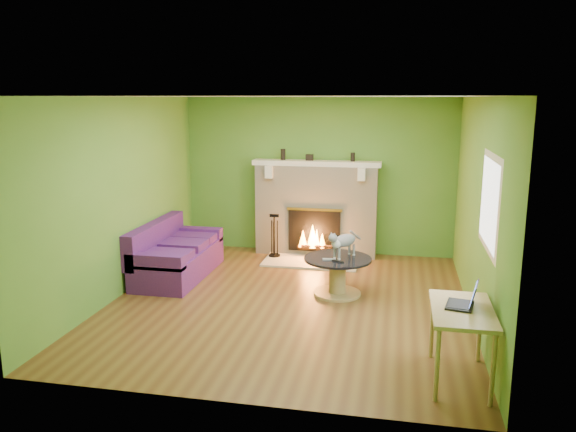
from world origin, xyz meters
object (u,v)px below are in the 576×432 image
desk (462,317)px  cat (345,244)px  coffee_table (338,273)px  sofa (175,256)px

desk → cat: cat is taller
desk → cat: bearing=121.1°
coffee_table → desk: (1.37, -2.09, 0.33)m
sofa → cat: size_ratio=2.98×
sofa → coffee_table: size_ratio=1.97×
cat → coffee_table: bearing=-113.0°
sofa → desk: sofa is taller
coffee_table → desk: 2.52m
cat → desk: bearing=-23.9°
sofa → coffee_table: 2.47m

